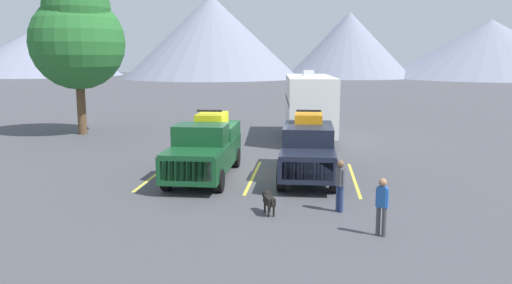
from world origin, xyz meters
TOP-DOWN VIEW (x-y plane):
  - ground_plane at (0.00, 0.00)m, footprint 240.00×240.00m
  - pickup_truck_a at (-1.85, -0.81)m, footprint 2.15×5.89m
  - pickup_truck_b at (2.11, -0.43)m, footprint 2.10×5.72m
  - lot_stripe_a at (-3.89, -0.67)m, footprint 0.12×5.50m
  - lot_stripe_b at (0.00, -0.67)m, footprint 0.12×5.50m
  - lot_stripe_c at (3.89, -0.67)m, footprint 0.12×5.50m
  - camper_trailer_a at (2.10, 8.68)m, footprint 3.02×8.60m
  - person_a at (3.11, -4.85)m, footprint 0.29×0.30m
  - person_b at (4.08, -6.83)m, footprint 0.32×0.26m
  - dog at (0.98, -5.25)m, footprint 0.46×0.86m
  - tree_a at (-11.39, 8.84)m, footprint 5.47×5.47m
  - mountain_ridge at (-7.48, 91.26)m, footprint 142.04×46.13m

SIDE VIEW (x-z plane):
  - ground_plane at x=0.00m, z-range 0.00..0.00m
  - lot_stripe_a at x=-3.89m, z-range 0.00..0.01m
  - lot_stripe_b at x=0.00m, z-range 0.00..0.01m
  - lot_stripe_c at x=3.89m, z-range 0.00..0.01m
  - dog at x=0.98m, z-range 0.11..0.77m
  - person_b at x=4.08m, z-range 0.12..1.67m
  - person_a at x=3.11m, z-range 0.12..1.72m
  - pickup_truck_a at x=-1.85m, z-range -0.10..2.42m
  - pickup_truck_b at x=2.11m, z-range -0.10..2.43m
  - camper_trailer_a at x=2.10m, z-range 0.10..3.94m
  - tree_a at x=-11.39m, z-range 1.27..10.51m
  - mountain_ridge at x=-7.48m, z-range -1.66..15.45m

